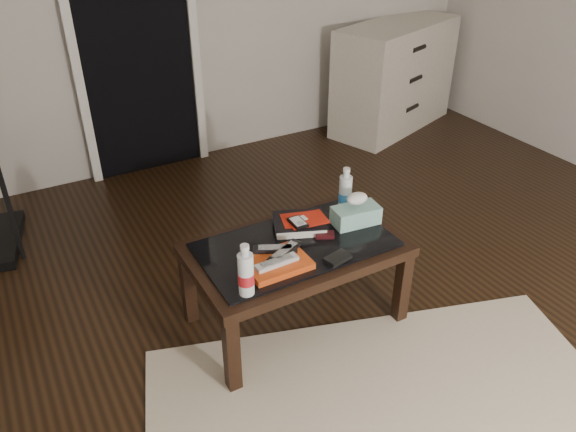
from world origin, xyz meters
name	(u,v)px	position (x,y,z in m)	size (l,w,h in m)	color
ground	(392,347)	(0.00, 0.00, 0.00)	(5.00, 5.00, 0.00)	black
doorway	(134,32)	(-0.40, 2.47, 1.02)	(0.90, 0.08, 2.07)	black
coffee_table	(295,255)	(-0.30, 0.41, 0.40)	(1.00, 0.60, 0.46)	black
dresser	(394,76)	(1.73, 2.23, 0.45)	(1.30, 0.87, 0.90)	beige
magazines	(276,263)	(-0.46, 0.30, 0.48)	(0.28, 0.21, 0.03)	#C94212
remote_silver	(277,262)	(-0.48, 0.27, 0.50)	(0.20, 0.05, 0.02)	silver
remote_black_front	(285,251)	(-0.41, 0.32, 0.50)	(0.20, 0.05, 0.02)	black
remote_black_back	(275,249)	(-0.43, 0.36, 0.50)	(0.20, 0.05, 0.02)	black
textbook	(299,224)	(-0.22, 0.52, 0.48)	(0.25, 0.20, 0.05)	black
dvd_mailers	(301,219)	(-0.21, 0.51, 0.51)	(0.19, 0.14, 0.01)	red
ipod	(298,222)	(-0.25, 0.48, 0.52)	(0.06, 0.10, 0.02)	black
flip_phone	(325,235)	(-0.15, 0.39, 0.47)	(0.09, 0.05, 0.02)	black
wallet	(338,258)	(-0.20, 0.20, 0.47)	(0.12, 0.07, 0.02)	black
water_bottle_left	(246,270)	(-0.66, 0.19, 0.58)	(0.07, 0.07, 0.24)	white
water_bottle_right	(345,189)	(0.07, 0.55, 0.58)	(0.07, 0.07, 0.24)	silver
tissue_box	(356,215)	(0.05, 0.42, 0.51)	(0.23, 0.12, 0.09)	teal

